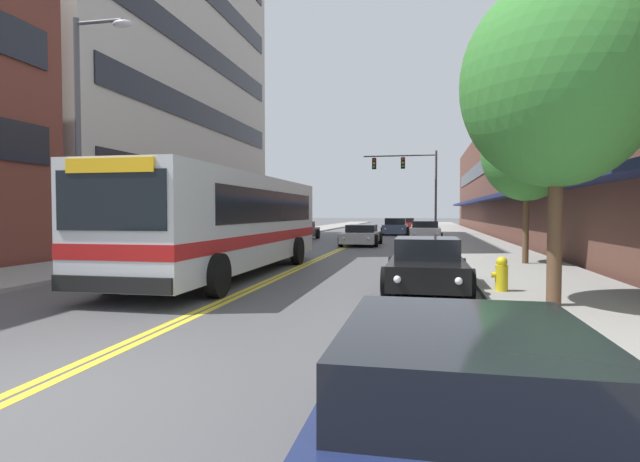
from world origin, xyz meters
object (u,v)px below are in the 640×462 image
at_px(car_black_parked_right_far, 427,265).
at_px(street_lamp_left_near, 85,126).
at_px(car_white_parked_right_mid, 425,232).
at_px(car_champagne_parked_left_mid, 268,236).
at_px(street_tree_right_mid, 527,152).
at_px(car_navy_parked_right_foreground, 467,435).
at_px(car_slate_blue_moving_lead, 395,227).
at_px(traffic_signal_mast, 411,176).
at_px(city_bus, 231,219).
at_px(car_red_moving_second, 407,224).
at_px(fire_hydrant, 502,274).
at_px(car_charcoal_parked_left_far, 300,231).
at_px(street_tree_right_near, 557,83).
at_px(car_silver_moving_third, 361,235).

relative_size(car_black_parked_right_far, street_lamp_left_near, 0.57).
xyz_separation_m(car_white_parked_right_mid, car_black_parked_right_far, (-0.05, -21.19, -0.03)).
height_order(car_champagne_parked_left_mid, car_white_parked_right_mid, car_white_parked_right_mid).
distance_m(car_champagne_parked_left_mid, street_tree_right_mid, 14.98).
distance_m(car_champagne_parked_left_mid, car_navy_parked_right_foreground, 25.28).
relative_size(car_champagne_parked_left_mid, car_slate_blue_moving_lead, 1.18).
relative_size(car_white_parked_right_mid, street_tree_right_mid, 0.81).
bearing_deg(traffic_signal_mast, city_bus, -100.34).
distance_m(car_navy_parked_right_foreground, car_black_parked_right_far, 9.60).
bearing_deg(car_black_parked_right_far, traffic_signal_mast, 92.08).
height_order(car_navy_parked_right_foreground, car_red_moving_second, car_red_moving_second).
height_order(car_champagne_parked_left_mid, fire_hydrant, car_champagne_parked_left_mid).
relative_size(car_champagne_parked_left_mid, car_charcoal_parked_left_far, 1.03).
bearing_deg(car_charcoal_parked_left_far, street_tree_right_near, -65.16).
distance_m(car_champagne_parked_left_mid, traffic_signal_mast, 17.05).
height_order(car_champagne_parked_left_mid, street_tree_right_near, street_tree_right_near).
height_order(car_white_parked_right_mid, street_lamp_left_near, street_lamp_left_near).
bearing_deg(car_silver_moving_third, city_bus, -99.29).
bearing_deg(street_lamp_left_near, traffic_signal_mast, 74.04).
distance_m(car_champagne_parked_left_mid, street_tree_right_near, 20.17).
bearing_deg(traffic_signal_mast, car_navy_parked_right_foreground, -88.21).
distance_m(city_bus, traffic_signal_mast, 27.48).
bearing_deg(car_slate_blue_moving_lead, car_silver_moving_third, -95.16).
relative_size(city_bus, traffic_signal_mast, 1.74).
distance_m(car_slate_blue_moving_lead, traffic_signal_mast, 4.56).
bearing_deg(street_lamp_left_near, fire_hydrant, -2.36).
bearing_deg(car_white_parked_right_mid, street_tree_right_near, -84.33).
height_order(car_silver_moving_third, fire_hydrant, car_silver_moving_third).
bearing_deg(street_lamp_left_near, car_navy_parked_right_foreground, -44.43).
xyz_separation_m(car_champagne_parked_left_mid, car_silver_moving_third, (5.03, 2.12, -0.00)).
distance_m(car_champagne_parked_left_mid, fire_hydrant, 18.06).
distance_m(city_bus, car_silver_moving_third, 14.55).
bearing_deg(car_red_moving_second, city_bus, -95.60).
xyz_separation_m(car_charcoal_parked_left_far, car_black_parked_right_far, (8.55, -21.27, -0.00)).
relative_size(car_red_moving_second, fire_hydrant, 5.43).
bearing_deg(street_tree_right_near, car_red_moving_second, 95.25).
distance_m(street_lamp_left_near, street_tree_right_near, 11.92).
bearing_deg(car_slate_blue_moving_lead, street_lamp_left_near, -103.06).
distance_m(city_bus, car_slate_blue_moving_lead, 28.13).
relative_size(car_black_parked_right_far, street_tree_right_mid, 0.75).
relative_size(car_charcoal_parked_left_far, car_black_parked_right_far, 1.13).
distance_m(car_charcoal_parked_left_far, car_silver_moving_third, 7.07).
bearing_deg(street_tree_right_mid, car_slate_blue_moving_lead, 103.69).
bearing_deg(car_champagne_parked_left_mid, car_slate_blue_moving_lead, 68.25).
height_order(city_bus, car_black_parked_right_far, city_bus).
bearing_deg(city_bus, car_champagne_parked_left_mid, 102.43).
relative_size(street_tree_right_near, fire_hydrant, 7.98).
xyz_separation_m(car_charcoal_parked_left_far, car_red_moving_second, (6.71, 22.42, -0.01)).
distance_m(car_slate_blue_moving_lead, street_tree_right_near, 32.71).
relative_size(city_bus, car_champagne_parked_left_mid, 2.44).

